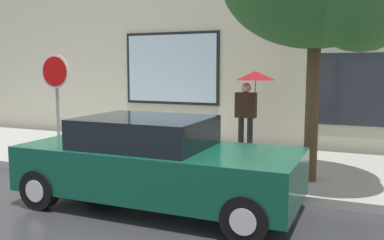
{
  "coord_description": "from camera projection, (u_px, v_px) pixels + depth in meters",
  "views": [
    {
      "loc": [
        3.02,
        -5.81,
        2.24
      ],
      "look_at": [
        -0.21,
        1.8,
        1.2
      ],
      "focal_mm": 39.18,
      "sensor_mm": 36.0,
      "label": 1
    }
  ],
  "objects": [
    {
      "name": "ground_plane",
      "position": [
        161.0,
        207.0,
        6.76
      ],
      "size": [
        60.0,
        60.0,
        0.0
      ],
      "primitive_type": "plane",
      "color": "#333338"
    },
    {
      "name": "sidewalk",
      "position": [
        221.0,
        164.0,
        9.49
      ],
      "size": [
        20.0,
        4.0,
        0.15
      ],
      "primitive_type": "cube",
      "color": "#A3A099",
      "rests_on": "ground"
    },
    {
      "name": "building_facade",
      "position": [
        252.0,
        21.0,
        11.35
      ],
      "size": [
        20.0,
        0.67,
        7.0
      ],
      "color": "beige",
      "rests_on": "ground"
    },
    {
      "name": "parked_car",
      "position": [
        156.0,
        163.0,
        6.71
      ],
      "size": [
        4.47,
        1.9,
        1.45
      ],
      "color": "#0F4C38",
      "rests_on": "ground"
    },
    {
      "name": "pedestrian_with_umbrella",
      "position": [
        252.0,
        89.0,
        10.12
      ],
      "size": [
        0.97,
        0.97,
        2.01
      ],
      "color": "black",
      "rests_on": "sidewalk"
    },
    {
      "name": "stop_sign",
      "position": [
        56.0,
        86.0,
        9.32
      ],
      "size": [
        0.76,
        0.1,
        2.38
      ],
      "color": "gray",
      "rests_on": "sidewalk"
    }
  ]
}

